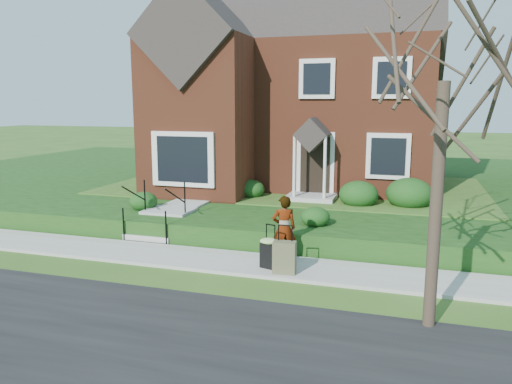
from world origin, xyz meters
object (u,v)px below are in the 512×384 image
at_px(front_steps, 162,220).
at_px(suitcase_black, 269,251).
at_px(woman, 284,228).
at_px(suitcase_olive, 284,257).
at_px(tree_verge, 446,56).

height_order(front_steps, suitcase_black, front_steps).
relative_size(front_steps, woman, 1.27).
height_order(woman, suitcase_black, woman).
height_order(woman, suitcase_olive, woman).
relative_size(suitcase_black, tree_verge, 0.16).
xyz_separation_m(front_steps, tree_verge, (7.26, -4.01, 4.07)).
xyz_separation_m(suitcase_black, suitcase_olive, (0.43, -0.25, -0.03)).
xyz_separation_m(suitcase_black, tree_verge, (3.43, -1.92, 4.07)).
bearing_deg(front_steps, tree_verge, -28.87).
height_order(suitcase_black, suitcase_olive, suitcase_olive).
xyz_separation_m(front_steps, woman, (4.02, -1.45, 0.40)).
relative_size(suitcase_black, suitcase_olive, 0.93).
bearing_deg(suitcase_olive, tree_verge, -33.82).
height_order(suitcase_black, tree_verge, tree_verge).
bearing_deg(tree_verge, suitcase_olive, 150.95).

